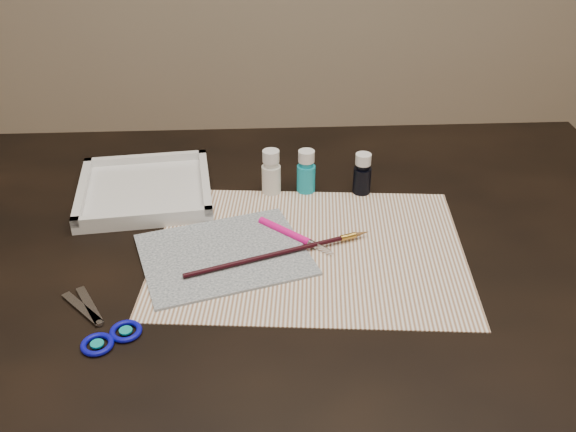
{
  "coord_description": "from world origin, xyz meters",
  "views": [
    {
      "loc": [
        -0.04,
        -0.84,
        1.32
      ],
      "look_at": [
        0.0,
        0.0,
        0.8
      ],
      "focal_mm": 40.0,
      "sensor_mm": 36.0,
      "label": 1
    }
  ],
  "objects_px": {
    "paper": "(309,250)",
    "paint_bottle_navy": "(362,174)",
    "canvas": "(224,254)",
    "scissors": "(91,319)",
    "paint_bottle_white": "(271,172)",
    "palette_tray": "(145,189)",
    "paint_bottle_cyan": "(306,171)"
  },
  "relations": [
    {
      "from": "paper",
      "to": "paint_bottle_navy",
      "type": "distance_m",
      "value": 0.21
    },
    {
      "from": "paint_bottle_navy",
      "to": "canvas",
      "type": "bearing_deg",
      "value": -142.29
    },
    {
      "from": "scissors",
      "to": "paint_bottle_white",
      "type": "bearing_deg",
      "value": -79.39
    },
    {
      "from": "paper",
      "to": "paint_bottle_white",
      "type": "distance_m",
      "value": 0.2
    },
    {
      "from": "paper",
      "to": "palette_tray",
      "type": "xyz_separation_m",
      "value": [
        -0.28,
        0.19,
        0.01
      ]
    },
    {
      "from": "paper",
      "to": "canvas",
      "type": "relative_size",
      "value": 1.94
    },
    {
      "from": "palette_tray",
      "to": "paint_bottle_navy",
      "type": "bearing_deg",
      "value": -1.69
    },
    {
      "from": "paint_bottle_cyan",
      "to": "scissors",
      "type": "bearing_deg",
      "value": -132.76
    },
    {
      "from": "canvas",
      "to": "scissors",
      "type": "distance_m",
      "value": 0.22
    },
    {
      "from": "paper",
      "to": "paint_bottle_cyan",
      "type": "distance_m",
      "value": 0.19
    },
    {
      "from": "scissors",
      "to": "paint_bottle_navy",
      "type": "bearing_deg",
      "value": -94.28
    },
    {
      "from": "paint_bottle_white",
      "to": "scissors",
      "type": "xyz_separation_m",
      "value": [
        -0.25,
        -0.34,
        -0.04
      ]
    },
    {
      "from": "paint_bottle_white",
      "to": "palette_tray",
      "type": "relative_size",
      "value": 0.36
    },
    {
      "from": "paint_bottle_cyan",
      "to": "palette_tray",
      "type": "relative_size",
      "value": 0.35
    },
    {
      "from": "paint_bottle_cyan",
      "to": "scissors",
      "type": "height_order",
      "value": "paint_bottle_cyan"
    },
    {
      "from": "paper",
      "to": "paint_bottle_white",
      "type": "relative_size",
      "value": 5.78
    },
    {
      "from": "paper",
      "to": "paint_bottle_cyan",
      "type": "bearing_deg",
      "value": 87.31
    },
    {
      "from": "paper",
      "to": "paint_bottle_navy",
      "type": "height_order",
      "value": "paint_bottle_navy"
    },
    {
      "from": "canvas",
      "to": "paint_bottle_navy",
      "type": "height_order",
      "value": "paint_bottle_navy"
    },
    {
      "from": "canvas",
      "to": "paint_bottle_cyan",
      "type": "relative_size",
      "value": 3.06
    },
    {
      "from": "paper",
      "to": "paint_bottle_cyan",
      "type": "relative_size",
      "value": 5.95
    },
    {
      "from": "paper",
      "to": "paint_bottle_navy",
      "type": "bearing_deg",
      "value": 58.54
    },
    {
      "from": "paint_bottle_navy",
      "to": "paper",
      "type": "bearing_deg",
      "value": -121.46
    },
    {
      "from": "paint_bottle_cyan",
      "to": "canvas",
      "type": "bearing_deg",
      "value": -125.66
    },
    {
      "from": "paint_bottle_white",
      "to": "paint_bottle_cyan",
      "type": "xyz_separation_m",
      "value": [
        0.06,
        0.0,
        -0.0
      ]
    },
    {
      "from": "paint_bottle_cyan",
      "to": "palette_tray",
      "type": "xyz_separation_m",
      "value": [
        -0.29,
        0.0,
        -0.03
      ]
    },
    {
      "from": "canvas",
      "to": "paint_bottle_cyan",
      "type": "bearing_deg",
      "value": 54.34
    },
    {
      "from": "paint_bottle_white",
      "to": "paint_bottle_navy",
      "type": "distance_m",
      "value": 0.16
    },
    {
      "from": "paper",
      "to": "paint_bottle_white",
      "type": "bearing_deg",
      "value": 105.99
    },
    {
      "from": "paint_bottle_white",
      "to": "paint_bottle_cyan",
      "type": "bearing_deg",
      "value": 0.63
    },
    {
      "from": "paper",
      "to": "palette_tray",
      "type": "relative_size",
      "value": 2.09
    },
    {
      "from": "scissors",
      "to": "palette_tray",
      "type": "bearing_deg",
      "value": -47.3
    }
  ]
}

